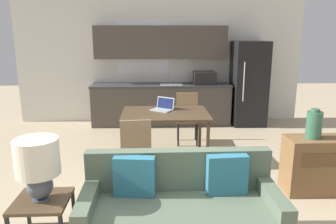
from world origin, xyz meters
TOP-DOWN VIEW (x-y plane):
  - wall_back at (-0.01, 4.63)m, footprint 6.40×0.07m
  - kitchen_counter at (0.02, 4.33)m, footprint 3.05×0.65m
  - refrigerator at (1.93, 4.22)m, footprint 0.71×0.76m
  - dining_table at (0.01, 2.17)m, footprint 1.36×0.96m
  - couch at (0.07, -0.01)m, footprint 1.86×0.80m
  - side_table at (-1.23, -0.04)m, footprint 0.50×0.50m
  - table_lamp at (-1.23, -0.04)m, footprint 0.40×0.40m
  - credenza at (1.99, 0.96)m, footprint 0.99×0.41m
  - vase at (1.81, 0.96)m, footprint 0.19×0.19m
  - dining_chair_far_right at (0.45, 3.00)m, footprint 0.44×0.44m
  - dining_chair_near_left at (-0.42, 1.32)m, footprint 0.46×0.46m
  - laptop at (-0.02, 2.35)m, footprint 0.41×0.39m

SIDE VIEW (x-z plane):
  - side_table at x=-1.23m, z-range 0.09..0.59m
  - couch at x=0.07m, z-range -0.09..0.78m
  - credenza at x=1.99m, z-range 0.00..0.73m
  - dining_chair_far_right at x=0.45m, z-range 0.06..0.97m
  - dining_chair_near_left at x=-0.42m, z-range 0.06..0.97m
  - dining_table at x=0.01m, z-range 0.32..1.10m
  - laptop at x=-0.02m, z-range 0.73..0.93m
  - kitchen_counter at x=0.02m, z-range -0.23..1.92m
  - table_lamp at x=-1.23m, z-range 0.57..1.16m
  - vase at x=1.81m, z-range 0.71..1.09m
  - refrigerator at x=1.93m, z-range 0.00..1.83m
  - wall_back at x=-0.01m, z-range 0.01..2.71m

